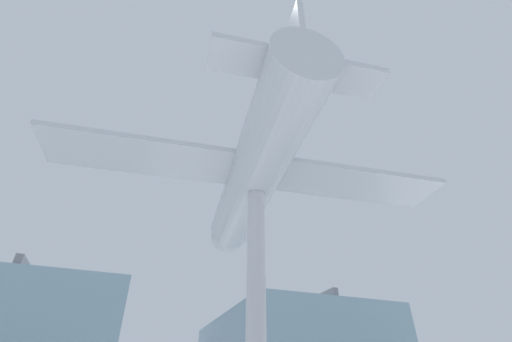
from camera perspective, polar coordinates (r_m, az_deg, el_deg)
The scene contains 2 objects.
support_pylon_central at distance 10.72m, azimuth -0.00°, elevation -22.42°, with size 0.59×0.59×7.86m.
suspended_airplane at distance 12.83m, azimuth -0.25°, elevation -0.52°, with size 14.72×12.27×3.40m.
Camera 1 is at (-3.67, -9.86, 1.86)m, focal length 24.00 mm.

